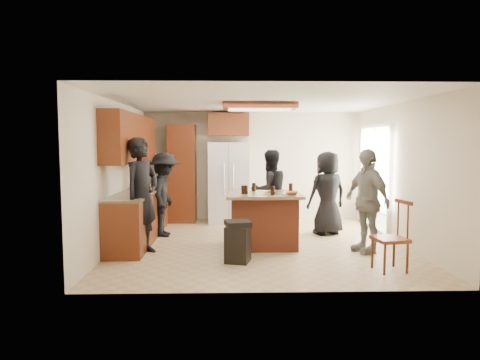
{
  "coord_description": "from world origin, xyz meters",
  "views": [
    {
      "loc": [
        -0.55,
        -7.49,
        1.79
      ],
      "look_at": [
        -0.35,
        -0.12,
        1.15
      ],
      "focal_mm": 32.0,
      "sensor_mm": 36.0,
      "label": 1
    }
  ],
  "objects_px": {
    "person_counter": "(165,194)",
    "kitchen_island": "(263,219)",
    "person_front_left": "(142,196)",
    "person_side_right": "(367,201)",
    "person_behind_left": "(270,191)",
    "spindle_chair": "(391,239)",
    "trash_bin": "(238,241)",
    "refrigerator": "(229,182)",
    "person_behind_right": "(327,193)"
  },
  "relations": [
    {
      "from": "kitchen_island",
      "to": "person_behind_right",
      "type": "bearing_deg",
      "value": 36.12
    },
    {
      "from": "refrigerator",
      "to": "spindle_chair",
      "type": "bearing_deg",
      "value": -59.06
    },
    {
      "from": "person_side_right",
      "to": "person_front_left",
      "type": "bearing_deg",
      "value": -111.17
    },
    {
      "from": "person_behind_left",
      "to": "person_counter",
      "type": "distance_m",
      "value": 2.08
    },
    {
      "from": "person_behind_right",
      "to": "trash_bin",
      "type": "bearing_deg",
      "value": 28.12
    },
    {
      "from": "person_behind_right",
      "to": "kitchen_island",
      "type": "xyz_separation_m",
      "value": [
        -1.33,
        -0.97,
        -0.34
      ]
    },
    {
      "from": "person_counter",
      "to": "spindle_chair",
      "type": "relative_size",
      "value": 1.62
    },
    {
      "from": "person_front_left",
      "to": "refrigerator",
      "type": "height_order",
      "value": "person_front_left"
    },
    {
      "from": "person_behind_left",
      "to": "kitchen_island",
      "type": "xyz_separation_m",
      "value": [
        -0.23,
        -1.25,
        -0.35
      ]
    },
    {
      "from": "person_behind_right",
      "to": "refrigerator",
      "type": "distance_m",
      "value": 2.37
    },
    {
      "from": "person_behind_left",
      "to": "kitchen_island",
      "type": "relative_size",
      "value": 1.29
    },
    {
      "from": "person_front_left",
      "to": "person_side_right",
      "type": "bearing_deg",
      "value": -59.87
    },
    {
      "from": "person_side_right",
      "to": "person_counter",
      "type": "relative_size",
      "value": 1.05
    },
    {
      "from": "person_front_left",
      "to": "person_behind_left",
      "type": "relative_size",
      "value": 1.14
    },
    {
      "from": "person_behind_right",
      "to": "trash_bin",
      "type": "relative_size",
      "value": 2.59
    },
    {
      "from": "person_behind_left",
      "to": "trash_bin",
      "type": "distance_m",
      "value": 2.36
    },
    {
      "from": "refrigerator",
      "to": "person_front_left",
      "type": "bearing_deg",
      "value": -116.8
    },
    {
      "from": "spindle_chair",
      "to": "trash_bin",
      "type": "bearing_deg",
      "value": 167.02
    },
    {
      "from": "refrigerator",
      "to": "person_side_right",
      "type": "bearing_deg",
      "value": -50.58
    },
    {
      "from": "person_side_right",
      "to": "trash_bin",
      "type": "distance_m",
      "value": 2.25
    },
    {
      "from": "person_side_right",
      "to": "spindle_chair",
      "type": "xyz_separation_m",
      "value": [
        0.02,
        -1.05,
        -0.4
      ]
    },
    {
      "from": "person_front_left",
      "to": "refrigerator",
      "type": "bearing_deg",
      "value": 2.99
    },
    {
      "from": "person_front_left",
      "to": "person_behind_left",
      "type": "height_order",
      "value": "person_front_left"
    },
    {
      "from": "person_side_right",
      "to": "kitchen_island",
      "type": "bearing_deg",
      "value": -125.07
    },
    {
      "from": "person_front_left",
      "to": "person_counter",
      "type": "height_order",
      "value": "person_front_left"
    },
    {
      "from": "person_behind_left",
      "to": "refrigerator",
      "type": "xyz_separation_m",
      "value": [
        -0.82,
        1.09,
        0.07
      ]
    },
    {
      "from": "person_side_right",
      "to": "spindle_chair",
      "type": "distance_m",
      "value": 1.12
    },
    {
      "from": "person_front_left",
      "to": "person_behind_right",
      "type": "distance_m",
      "value": 3.6
    },
    {
      "from": "person_behind_left",
      "to": "spindle_chair",
      "type": "height_order",
      "value": "person_behind_left"
    },
    {
      "from": "person_behind_left",
      "to": "person_counter",
      "type": "xyz_separation_m",
      "value": [
        -2.05,
        -0.35,
        -0.02
      ]
    },
    {
      "from": "person_behind_left",
      "to": "spindle_chair",
      "type": "relative_size",
      "value": 1.66
    },
    {
      "from": "person_behind_left",
      "to": "person_counter",
      "type": "height_order",
      "value": "person_behind_left"
    },
    {
      "from": "person_side_right",
      "to": "kitchen_island",
      "type": "xyz_separation_m",
      "value": [
        -1.66,
        0.4,
        -0.38
      ]
    },
    {
      "from": "refrigerator",
      "to": "kitchen_island",
      "type": "xyz_separation_m",
      "value": [
        0.6,
        -2.34,
        -0.43
      ]
    },
    {
      "from": "kitchen_island",
      "to": "person_counter",
      "type": "bearing_deg",
      "value": 153.76
    },
    {
      "from": "person_behind_right",
      "to": "refrigerator",
      "type": "bearing_deg",
      "value": -54.43
    },
    {
      "from": "person_behind_left",
      "to": "refrigerator",
      "type": "height_order",
      "value": "refrigerator"
    },
    {
      "from": "person_behind_right",
      "to": "spindle_chair",
      "type": "bearing_deg",
      "value": 79.2
    },
    {
      "from": "person_behind_right",
      "to": "person_behind_left",
      "type": "bearing_deg",
      "value": -33.13
    },
    {
      "from": "person_front_left",
      "to": "spindle_chair",
      "type": "xyz_separation_m",
      "value": [
        3.67,
        -1.03,
        -0.49
      ]
    },
    {
      "from": "person_behind_right",
      "to": "refrigerator",
      "type": "relative_size",
      "value": 0.9
    },
    {
      "from": "person_counter",
      "to": "kitchen_island",
      "type": "height_order",
      "value": "person_counter"
    },
    {
      "from": "person_counter",
      "to": "kitchen_island",
      "type": "distance_m",
      "value": 2.06
    },
    {
      "from": "refrigerator",
      "to": "person_counter",
      "type": "bearing_deg",
      "value": -130.52
    },
    {
      "from": "person_front_left",
      "to": "refrigerator",
      "type": "distance_m",
      "value": 3.09
    },
    {
      "from": "person_front_left",
      "to": "person_behind_right",
      "type": "xyz_separation_m",
      "value": [
        3.32,
        1.39,
        -0.12
      ]
    },
    {
      "from": "spindle_chair",
      "to": "refrigerator",
      "type": "bearing_deg",
      "value": 120.94
    },
    {
      "from": "person_behind_left",
      "to": "person_side_right",
      "type": "xyz_separation_m",
      "value": [
        1.43,
        -1.65,
        0.02
      ]
    },
    {
      "from": "person_behind_right",
      "to": "trash_bin",
      "type": "height_order",
      "value": "person_behind_right"
    },
    {
      "from": "person_behind_right",
      "to": "trash_bin",
      "type": "distance_m",
      "value": 2.68
    }
  ]
}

